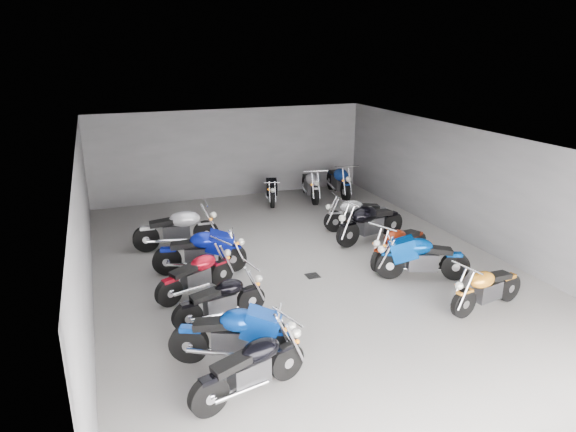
# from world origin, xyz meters

# --- Properties ---
(ground) EXTENTS (14.00, 14.00, 0.00)m
(ground) POSITION_xyz_m (0.00, 0.00, 0.00)
(ground) COLOR gray
(ground) RESTS_ON ground
(wall_back) EXTENTS (10.00, 0.10, 3.20)m
(wall_back) POSITION_xyz_m (0.00, 7.00, 1.60)
(wall_back) COLOR slate
(wall_back) RESTS_ON ground
(wall_left) EXTENTS (0.10, 14.00, 3.20)m
(wall_left) POSITION_xyz_m (-5.00, 0.00, 1.60)
(wall_left) COLOR slate
(wall_left) RESTS_ON ground
(wall_right) EXTENTS (0.10, 14.00, 3.20)m
(wall_right) POSITION_xyz_m (5.00, 0.00, 1.60)
(wall_right) COLOR slate
(wall_right) RESTS_ON ground
(ceiling) EXTENTS (10.00, 14.00, 0.04)m
(ceiling) POSITION_xyz_m (0.00, 0.00, 3.22)
(ceiling) COLOR black
(ceiling) RESTS_ON wall_back
(drain_grate) EXTENTS (0.32, 0.32, 0.01)m
(drain_grate) POSITION_xyz_m (0.00, -0.50, 0.01)
(drain_grate) COLOR black
(drain_grate) RESTS_ON ground
(motorcycle_left_a) EXTENTS (2.06, 0.75, 0.93)m
(motorcycle_left_a) POSITION_xyz_m (-2.68, -4.25, 0.51)
(motorcycle_left_a) COLOR black
(motorcycle_left_a) RESTS_ON ground
(motorcycle_left_b) EXTENTS (2.13, 1.07, 1.00)m
(motorcycle_left_b) POSITION_xyz_m (-2.68, -3.32, 0.55)
(motorcycle_left_b) COLOR black
(motorcycle_left_b) RESTS_ON ground
(motorcycle_left_c) EXTENTS (1.98, 0.54, 0.88)m
(motorcycle_left_c) POSITION_xyz_m (-2.57, -1.83, 0.48)
(motorcycle_left_c) COLOR black
(motorcycle_left_c) RESTS_ON ground
(motorcycle_left_d) EXTENTS (1.91, 0.96, 0.89)m
(motorcycle_left_d) POSITION_xyz_m (-2.79, -0.49, 0.49)
(motorcycle_left_d) COLOR black
(motorcycle_left_d) RESTS_ON ground
(motorcycle_left_e) EXTENTS (2.25, 0.70, 1.00)m
(motorcycle_left_e) POSITION_xyz_m (-2.47, 0.64, 0.55)
(motorcycle_left_e) COLOR black
(motorcycle_left_e) RESTS_ON ground
(motorcycle_left_f) EXTENTS (2.33, 0.50, 1.02)m
(motorcycle_left_f) POSITION_xyz_m (-2.74, 2.48, 0.56)
(motorcycle_left_f) COLOR black
(motorcycle_left_f) RESTS_ON ground
(motorcycle_right_b) EXTENTS (2.03, 0.54, 0.90)m
(motorcycle_right_b) POSITION_xyz_m (2.77, -3.29, 0.49)
(motorcycle_right_b) COLOR black
(motorcycle_right_b) RESTS_ON ground
(motorcycle_right_c) EXTENTS (2.11, 1.00, 0.98)m
(motorcycle_right_c) POSITION_xyz_m (2.35, -1.54, 0.53)
(motorcycle_right_c) COLOR black
(motorcycle_right_c) RESTS_ON ground
(motorcycle_right_d) EXTENTS (2.08, 0.95, 0.96)m
(motorcycle_right_d) POSITION_xyz_m (2.33, -0.61, 0.52)
(motorcycle_right_d) COLOR black
(motorcycle_right_d) RESTS_ON ground
(motorcycle_right_e) EXTENTS (2.33, 0.68, 1.04)m
(motorcycle_right_e) POSITION_xyz_m (2.43, 1.08, 0.56)
(motorcycle_right_e) COLOR black
(motorcycle_right_e) RESTS_ON ground
(motorcycle_right_f) EXTENTS (2.13, 0.50, 0.94)m
(motorcycle_right_f) POSITION_xyz_m (2.56, 2.06, 0.51)
(motorcycle_right_f) COLOR black
(motorcycle_right_f) RESTS_ON ground
(motorcycle_back_d) EXTENTS (0.65, 1.97, 0.88)m
(motorcycle_back_d) POSITION_xyz_m (1.06, 5.72, 0.48)
(motorcycle_back_d) COLOR black
(motorcycle_back_d) RESTS_ON ground
(motorcycle_back_e) EXTENTS (0.60, 2.22, 0.98)m
(motorcycle_back_e) POSITION_xyz_m (2.54, 5.61, 0.54)
(motorcycle_back_e) COLOR black
(motorcycle_back_e) RESTS_ON ground
(motorcycle_back_f) EXTENTS (0.55, 2.36, 1.04)m
(motorcycle_back_f) POSITION_xyz_m (3.69, 5.65, 0.57)
(motorcycle_back_f) COLOR black
(motorcycle_back_f) RESTS_ON ground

